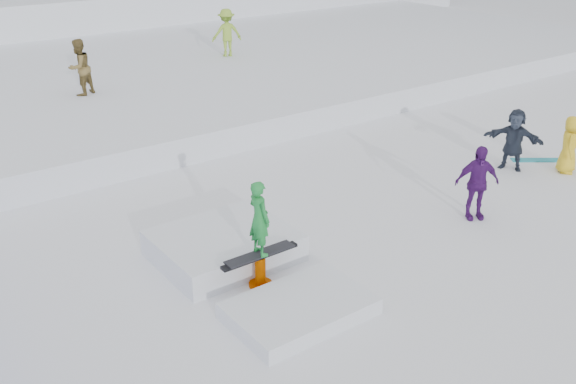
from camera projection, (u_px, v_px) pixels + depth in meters
ground at (330, 288)px, 11.88m from camera, size 120.00×120.00×0.00m
snow_midrise at (51, 87)px, 23.48m from camera, size 50.00×18.00×0.80m
walker_olive at (80, 67)px, 20.68m from camera, size 1.10×1.01×1.81m
walker_ygreen at (227, 33)px, 26.07m from camera, size 1.37×1.02×1.90m
spectator_purple at (477, 183)px, 14.22m from camera, size 1.09×0.86×1.72m
spectator_yellow at (570, 144)px, 16.76m from camera, size 0.90×0.81×1.54m
spectator_dark at (514, 139)px, 16.95m from camera, size 1.09×1.60×1.65m
loose_board_teal at (537, 160)px, 17.81m from camera, size 1.29×1.06×0.03m
jib_rail_feature at (243, 259)px, 12.26m from camera, size 2.60×4.40×2.11m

